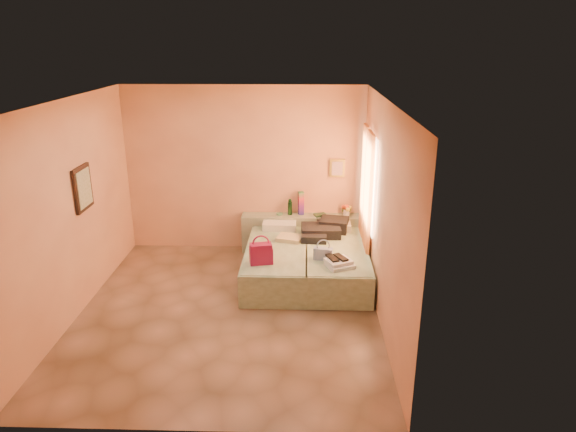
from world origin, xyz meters
The scene contains 16 objects.
ground centered at (0.00, 0.00, 0.00)m, with size 4.50×4.50×0.00m, color #A17C60.
room_walls centered at (0.21, 0.57, 1.79)m, with size 4.02×4.51×2.81m.
headboard_ledge centered at (0.98, 2.10, 0.33)m, with size 2.05×0.30×0.65m, color #9CA789.
bed_left centered at (0.60, 1.05, 0.25)m, with size 0.90×2.00×0.50m, color #ABC8A1.
bed_right centered at (1.50, 1.05, 0.25)m, with size 0.90×2.00×0.50m, color #ABC8A1.
water_bottle centered at (0.77, 2.14, 0.78)m, with size 0.07×0.07×0.26m, color #14391C.
rainbow_box centered at (0.95, 2.15, 0.85)m, with size 0.09×0.09×0.40m, color #971241.
small_dish centered at (0.59, 2.12, 0.66)m, with size 0.11×0.11×0.03m, color #4D8E6A.
green_book centered at (1.28, 2.09, 0.67)m, with size 0.19×0.14×0.03m, color #213F25.
flower_vase centered at (1.72, 2.10, 0.77)m, with size 0.18×0.18×0.24m, color silver.
magenta_handbag centered at (0.41, 0.47, 0.65)m, with size 0.32×0.18×0.30m, color #971241.
khaki_garment centered at (0.79, 1.35, 0.53)m, with size 0.38×0.30×0.06m, color tan.
clothes_pile centered at (1.33, 1.57, 0.60)m, with size 0.67×0.67×0.20m, color black.
blue_handbag centered at (1.28, 0.63, 0.59)m, with size 0.27×0.11×0.17m, color #3F6098.
towel_stack centered at (1.51, 0.38, 0.55)m, with size 0.35×0.30×0.10m, color white.
sandal_pair centered at (1.46, 0.43, 0.61)m, with size 0.19×0.26×0.03m, color black.
Camera 1 is at (0.99, -6.12, 3.53)m, focal length 32.00 mm.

